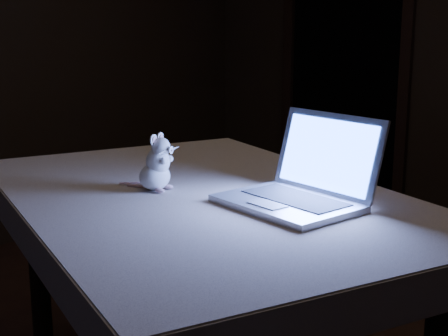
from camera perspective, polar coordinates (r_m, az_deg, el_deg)
The scene contains 5 objects.
doorway at distance 5.03m, azimuth 10.60°, elevation 9.05°, with size 1.06×0.36×2.13m, color black, non-canonical shape.
table at distance 2.22m, azimuth -2.00°, elevation -12.76°, with size 1.54×0.99×0.83m, color black, non-canonical shape.
tablecloth at distance 2.01m, azimuth -0.93°, elevation -4.27°, with size 1.66×1.11×0.11m, color beige, non-canonical shape.
laptop at distance 1.88m, azimuth 5.64°, elevation 0.49°, with size 0.39×0.34×0.27m, color #B5B4B9, non-canonical shape.
plush_mouse at distance 2.09m, azimuth -6.14°, elevation 0.52°, with size 0.14×0.14×0.18m, color silver, non-canonical shape.
Camera 1 is at (1.24, -1.94, 1.37)m, focal length 52.00 mm.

